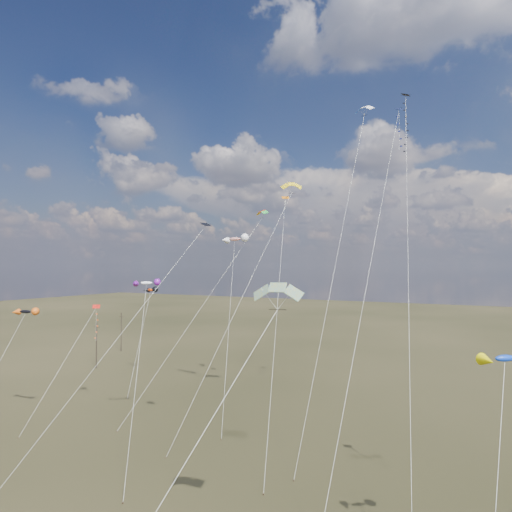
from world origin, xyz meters
The scene contains 17 objects.
ground centered at (0.00, 0.00, 0.00)m, with size 400.00×400.00×0.00m, color black.
utility_pole_near centered at (-38.00, 30.00, 4.09)m, with size 1.40×0.20×8.00m.
utility_pole_far centered at (-46.00, 44.00, 4.09)m, with size 1.40×0.20×8.00m.
diamond_black_high centered at (15.34, 24.00, 31.86)m, with size 5.13×25.93×37.31m.
diamond_navy_tall centered at (14.74, 21.03, 29.96)m, with size 1.03×24.87×35.01m.
diamond_black_mid centered at (-2.83, 3.83, 15.44)m, with size 10.25×15.12×21.96m.
diamond_red_low centered at (-19.97, 12.90, 10.34)m, with size 1.17×10.85×13.06m.
diamond_orange_center centered at (2.27, 19.83, 19.00)m, with size 8.35×21.80×26.87m.
parafoil_yellow centered at (3.05, 20.89, 27.19)m, with size 7.84×15.68×27.96m.
parafoil_blue_white centered at (9.74, 27.76, 37.04)m, with size 2.53×20.90×37.93m.
parafoil_striped centered at (13.44, -4.71, 16.68)m, with size 6.66×13.24×17.40m.
parafoil_tricolor centered at (-4.62, 28.14, 25.23)m, with size 9.07×19.99×25.94m.
novelty_black_orange centered at (-23.95, 6.52, 12.59)m, with size 3.33×7.96×13.11m.
novelty_orange_black centered at (-24.25, 28.16, 14.05)m, with size 5.82×10.38×14.65m.
novelty_white_purple centered at (-9.08, 10.17, 15.96)m, with size 9.41×12.82×16.49m.
novelty_redwhite_stripe centered at (-6.73, 24.58, 21.39)m, with size 7.43×12.75×22.06m.
novelty_blue_yellow centered at (24.37, 0.20, 12.97)m, with size 2.37×8.59×13.51m.
Camera 1 is at (24.16, -27.22, 17.91)m, focal length 32.00 mm.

